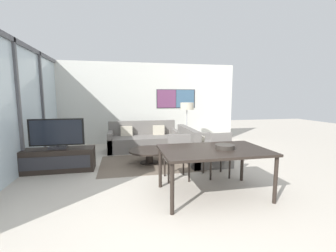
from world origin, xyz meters
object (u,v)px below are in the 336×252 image
(tv_console, at_px, (59,160))
(coffee_table, at_px, (149,153))
(sofa_main, at_px, (143,140))
(dining_chair_centre, at_px, (218,152))
(dining_chair_left, at_px, (178,154))
(fruit_bowl, at_px, (225,146))
(dining_table, at_px, (214,153))
(floor_lamp, at_px, (187,108))
(sofa_side, at_px, (200,150))
(television, at_px, (57,134))

(tv_console, xyz_separation_m, coffee_table, (2.02, 0.17, 0.01))
(sofa_main, distance_m, dining_chair_centre, 3.03)
(dining_chair_left, distance_m, fruit_bowl, 1.01)
(tv_console, xyz_separation_m, dining_table, (2.84, -1.81, 0.46))
(sofa_main, relative_size, dining_chair_centre, 2.26)
(floor_lamp, bearing_deg, sofa_side, -94.68)
(dining_chair_centre, relative_size, fruit_bowl, 2.94)
(fruit_bowl, bearing_deg, coffee_table, 116.85)
(sofa_main, xyz_separation_m, floor_lamp, (1.41, 0.05, 0.97))
(tv_console, distance_m, floor_lamp, 3.98)
(floor_lamp, bearing_deg, dining_chair_centre, -93.49)
(dining_table, bearing_deg, coffee_table, 112.47)
(coffee_table, height_order, fruit_bowl, fruit_bowl)
(tv_console, xyz_separation_m, dining_chair_centre, (3.27, -1.07, 0.27))
(sofa_main, relative_size, dining_chair_left, 2.26)
(coffee_table, distance_m, dining_chair_centre, 1.78)
(television, xyz_separation_m, dining_chair_centre, (3.27, -1.07, -0.31))
(dining_table, bearing_deg, television, 147.47)
(television, relative_size, floor_lamp, 0.78)
(dining_chair_left, bearing_deg, dining_table, -60.42)
(dining_table, xyz_separation_m, dining_chair_left, (-0.42, 0.74, -0.19))
(sofa_main, xyz_separation_m, dining_chair_left, (0.40, -2.76, 0.24))
(dining_chair_centre, height_order, fruit_bowl, dining_chair_centre)
(floor_lamp, bearing_deg, dining_table, -99.47)
(television, relative_size, fruit_bowl, 3.52)
(fruit_bowl, xyz_separation_m, floor_lamp, (0.40, 3.56, 0.43))
(tv_console, relative_size, sofa_side, 1.00)
(dining_chair_left, height_order, floor_lamp, floor_lamp)
(tv_console, relative_size, floor_lamp, 1.05)
(tv_console, bearing_deg, dining_chair_centre, -18.13)
(dining_chair_left, bearing_deg, television, 156.14)
(tv_console, bearing_deg, sofa_side, 2.05)
(sofa_main, distance_m, dining_chair_left, 2.80)
(sofa_main, relative_size, dining_table, 1.22)
(coffee_table, distance_m, fruit_bowl, 2.30)
(sofa_side, distance_m, floor_lamp, 1.90)
(sofa_side, height_order, coffee_table, sofa_side)
(sofa_side, xyz_separation_m, fruit_bowl, (-0.27, -1.94, 0.54))
(dining_table, xyz_separation_m, floor_lamp, (0.59, 3.55, 0.54))
(television, distance_m, dining_chair_centre, 3.45)
(tv_console, height_order, dining_chair_left, dining_chair_left)
(sofa_main, bearing_deg, tv_console, -140.15)
(television, distance_m, floor_lamp, 3.87)
(television, xyz_separation_m, fruit_bowl, (3.03, -1.82, -0.01))
(coffee_table, bearing_deg, fruit_bowl, -63.15)
(sofa_side, height_order, dining_chair_left, dining_chair_left)
(sofa_side, distance_m, dining_table, 2.03)
(tv_console, height_order, sofa_main, sofa_main)
(television, relative_size, dining_chair_left, 1.20)
(coffee_table, distance_m, dining_table, 2.20)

